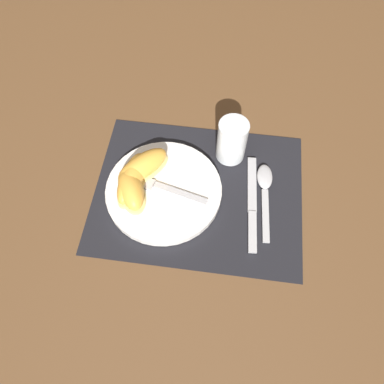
{
  "coord_description": "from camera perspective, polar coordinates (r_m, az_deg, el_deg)",
  "views": [
    {
      "loc": [
        0.04,
        -0.39,
        0.71
      ],
      "look_at": [
        -0.01,
        -0.01,
        0.02
      ],
      "focal_mm": 35.0,
      "sensor_mm": 36.0,
      "label": 1
    }
  ],
  "objects": [
    {
      "name": "plate",
      "position": [
        0.8,
        -4.31,
        0.2
      ],
      "size": [
        0.25,
        0.25,
        0.02
      ],
      "color": "white",
      "rests_on": "placemat"
    },
    {
      "name": "fork",
      "position": [
        0.8,
        -5.29,
        1.01
      ],
      "size": [
        0.19,
        0.07,
        0.0
      ],
      "color": "#BCBCC1",
      "rests_on": "plate"
    },
    {
      "name": "citrus_wedge_2",
      "position": [
        0.79,
        -9.1,
        1.99
      ],
      "size": [
        0.07,
        0.14,
        0.05
      ],
      "color": "#F4DB84",
      "rests_on": "plate"
    },
    {
      "name": "ground_plane",
      "position": [
        0.81,
        0.94,
        -0.05
      ],
      "size": [
        3.0,
        3.0,
        0.0
      ],
      "primitive_type": "plane",
      "color": "brown"
    },
    {
      "name": "knife",
      "position": [
        0.8,
        9.15,
        -1.92
      ],
      "size": [
        0.03,
        0.23,
        0.01
      ],
      "color": "#BCBCC1",
      "rests_on": "placemat"
    },
    {
      "name": "placemat",
      "position": [
        0.81,
        0.95,
        0.02
      ],
      "size": [
        0.45,
        0.35,
        0.0
      ],
      "color": "black",
      "rests_on": "ground_plane"
    },
    {
      "name": "citrus_wedge_3",
      "position": [
        0.78,
        -9.26,
        0.29
      ],
      "size": [
        0.09,
        0.12,
        0.05
      ],
      "color": "#F4DB84",
      "rests_on": "plate"
    },
    {
      "name": "citrus_wedge_0",
      "position": [
        0.81,
        -7.51,
        3.83
      ],
      "size": [
        0.13,
        0.13,
        0.05
      ],
      "color": "#F4DB84",
      "rests_on": "plate"
    },
    {
      "name": "spoon",
      "position": [
        0.83,
        11.05,
        0.81
      ],
      "size": [
        0.04,
        0.19,
        0.01
      ],
      "color": "#BCBCC1",
      "rests_on": "placemat"
    },
    {
      "name": "juice_glass",
      "position": [
        0.83,
        6.06,
        7.52
      ],
      "size": [
        0.07,
        0.07,
        0.1
      ],
      "color": "silver",
      "rests_on": "placemat"
    },
    {
      "name": "citrus_wedge_1",
      "position": [
        0.8,
        -8.73,
        2.54
      ],
      "size": [
        0.08,
        0.12,
        0.04
      ],
      "color": "#F4DB84",
      "rests_on": "plate"
    }
  ]
}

